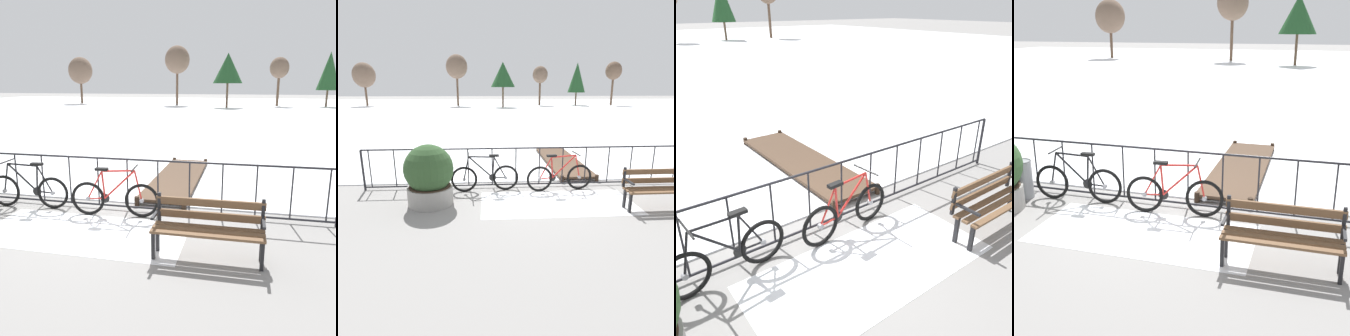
# 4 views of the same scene
# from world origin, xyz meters

# --- Properties ---
(ground_plane) EXTENTS (160.00, 160.00, 0.00)m
(ground_plane) POSITION_xyz_m (0.00, 0.00, 0.00)
(ground_plane) COLOR gray
(snow_patch) EXTENTS (3.48, 1.58, 0.01)m
(snow_patch) POSITION_xyz_m (0.23, -1.20, 0.00)
(snow_patch) COLOR white
(snow_patch) RESTS_ON ground
(railing_fence) EXTENTS (9.06, 0.06, 1.07)m
(railing_fence) POSITION_xyz_m (0.00, 0.00, 0.56)
(railing_fence) COLOR #232328
(railing_fence) RESTS_ON ground
(bicycle_near_railing) EXTENTS (1.71, 0.52, 0.97)m
(bicycle_near_railing) POSITION_xyz_m (-1.42, -0.26, 0.37)
(bicycle_near_railing) COLOR black
(bicycle_near_railing) RESTS_ON ground
(bicycle_second) EXTENTS (1.71, 0.52, 0.97)m
(bicycle_second) POSITION_xyz_m (0.46, -0.34, 0.37)
(bicycle_second) COLOR black
(bicycle_second) RESTS_ON ground
(park_bench) EXTENTS (1.60, 0.48, 0.89)m
(park_bench) POSITION_xyz_m (2.38, -1.59, 0.51)
(park_bench) COLOR brown
(park_bench) RESTS_ON ground
(wooden_dock) EXTENTS (1.10, 4.10, 0.20)m
(wooden_dock) POSITION_xyz_m (1.20, 2.30, 0.12)
(wooden_dock) COLOR #4C3828
(wooden_dock) RESTS_ON ground
(tree_extra) EXTENTS (2.43, 2.43, 5.83)m
(tree_extra) POSITION_xyz_m (11.47, 35.23, 3.81)
(tree_extra) COLOR brown
(tree_extra) RESTS_ON ground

